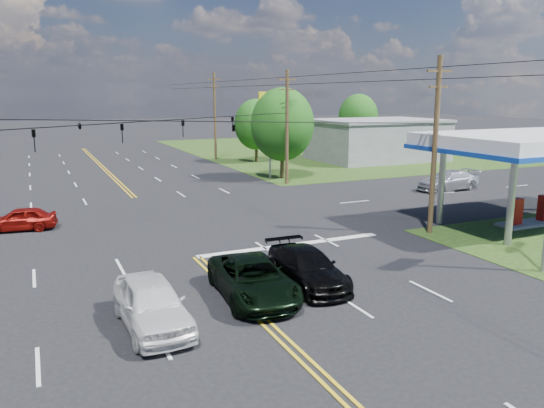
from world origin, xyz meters
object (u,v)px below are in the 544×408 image
pole_se (435,144)px  tree_far_r (358,117)px  pickup_white (152,304)px  gas_canopy (537,145)px  retail_ne (377,141)px  pole_ne (287,126)px  tree_right_a (282,124)px  pole_right_far (215,115)px  pickup_dkgreen (253,279)px  tree_right_b (256,124)px  suv_black (307,267)px

pole_se → tree_far_r: 44.30m
pickup_white → gas_canopy: bearing=9.6°
retail_ne → pole_ne: bearing=-147.1°
pole_se → tree_right_a: 21.02m
pole_right_far → pickup_dkgreen: size_ratio=1.87×
tree_right_b → tree_far_r: 18.50m
pole_right_far → suv_black: (-10.00, -41.33, -4.45)m
gas_canopy → pickup_dkgreen: bearing=-168.9°
pole_ne → pickup_white: (-16.50, -23.75, -4.10)m
tree_far_r → suv_black: tree_far_r is taller
tree_right_b → suv_black: (-13.50, -37.33, -3.50)m
gas_canopy → pole_ne: pole_ne is taller
retail_ne → gas_canopy: (-10.50, -30.00, 2.51)m
suv_black → pole_se: bearing=25.4°
suv_black → retail_ne: bearing=53.0°
pole_ne → pickup_dkgreen: 26.27m
pole_se → pole_ne: bearing=90.0°
pickup_white → tree_right_a: bearing=54.8°
pole_se → pole_ne: 18.00m
pole_ne → gas_canopy: bearing=-71.1°
tree_right_a → tree_right_b: bearing=78.2°
retail_ne → tree_far_r: size_ratio=1.83×
pole_ne → pole_right_far: pole_right_far is taller
retail_ne → gas_canopy: bearing=-109.3°
tree_right_b → pickup_white: 43.74m
pole_ne → tree_right_b: pole_ne is taller
tree_far_r → pickup_dkgreen: bearing=-127.5°
pickup_dkgreen → suv_black: bearing=13.6°
suv_black → tree_far_r: bearing=56.4°
pole_right_far → tree_far_r: 21.10m
tree_right_b → suv_black: tree_right_b is taller
pole_ne → tree_right_b: size_ratio=1.34×
retail_ne → pickup_dkgreen: bearing=-131.2°
pole_se → pole_right_far: (0.00, 37.00, 0.25)m
gas_canopy → pole_right_far: pole_right_far is taller
tree_right_a → tree_far_r: bearing=42.0°
tree_right_a → tree_right_b: size_ratio=1.15×
pole_right_far → suv_black: 42.76m
pole_se → tree_right_a: size_ratio=1.16×
suv_black → pole_ne: bearing=67.9°
tree_far_r → suv_black: (-31.00, -43.33, -3.82)m
tree_right_b → pole_ne: bearing=-103.1°
gas_canopy → pole_right_far: (-6.50, 38.00, 0.46)m
retail_ne → tree_right_a: (-16.00, -8.00, 2.67)m
pole_se → suv_black: bearing=-156.6°
gas_canopy → pole_right_far: 38.55m
retail_ne → pole_ne: 20.43m
pole_se → pickup_dkgreen: (-12.50, -4.73, -4.17)m
pole_right_far → tree_far_r: (21.00, 2.00, -0.62)m
gas_canopy → tree_right_b: bearing=95.0°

